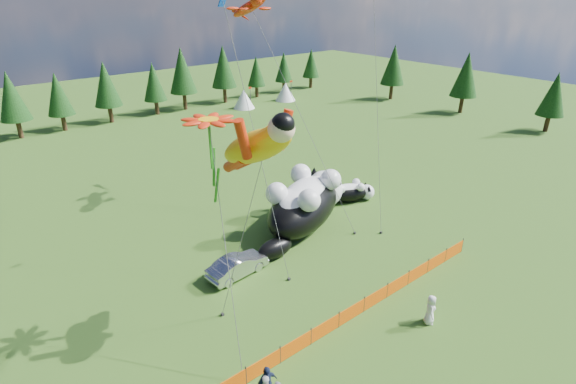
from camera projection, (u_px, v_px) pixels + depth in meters
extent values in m
plane|color=#173B0A|center=(315.00, 293.00, 26.93)|extent=(160.00, 160.00, 0.00)
cylinder|color=#262626|center=(246.00, 375.00, 20.57)|extent=(0.06, 0.06, 1.10)
cylinder|color=#262626|center=(280.00, 355.00, 21.72)|extent=(0.06, 0.06, 1.10)
cylinder|color=#262626|center=(311.00, 336.00, 22.87)|extent=(0.06, 0.06, 1.10)
cylinder|color=#262626|center=(339.00, 319.00, 24.02)|extent=(0.06, 0.06, 1.10)
cylinder|color=#262626|center=(364.00, 304.00, 25.17)|extent=(0.06, 0.06, 1.10)
cylinder|color=#262626|center=(387.00, 290.00, 26.31)|extent=(0.06, 0.06, 1.10)
cylinder|color=#262626|center=(408.00, 278.00, 27.46)|extent=(0.06, 0.06, 1.10)
cylinder|color=#262626|center=(428.00, 266.00, 28.61)|extent=(0.06, 0.06, 1.10)
cylinder|color=#262626|center=(446.00, 255.00, 29.76)|extent=(0.06, 0.06, 1.10)
cylinder|color=#262626|center=(462.00, 245.00, 30.91)|extent=(0.06, 0.06, 1.10)
cube|color=#EC5604|center=(264.00, 365.00, 21.17)|extent=(2.00, 0.04, 0.90)
cube|color=#EC5604|center=(296.00, 346.00, 22.32)|extent=(2.00, 0.04, 0.90)
cube|color=#EC5604|center=(325.00, 328.00, 23.47)|extent=(2.00, 0.04, 0.90)
cube|color=#EC5604|center=(352.00, 312.00, 24.61)|extent=(2.00, 0.04, 0.90)
cube|color=#EC5604|center=(376.00, 298.00, 25.76)|extent=(2.00, 0.04, 0.90)
cube|color=#EC5604|center=(398.00, 285.00, 26.91)|extent=(2.00, 0.04, 0.90)
cube|color=#EC5604|center=(418.00, 272.00, 28.06)|extent=(2.00, 0.04, 0.90)
cube|color=#EC5604|center=(437.00, 261.00, 29.21)|extent=(2.00, 0.04, 0.90)
cube|color=#EC5604|center=(454.00, 251.00, 30.35)|extent=(2.00, 0.04, 0.90)
ellipsoid|color=black|center=(304.00, 207.00, 33.63)|extent=(9.58, 7.29, 3.47)
ellipsoid|color=white|center=(304.00, 196.00, 33.27)|extent=(7.17, 5.35, 2.12)
sphere|color=white|center=(324.00, 189.00, 37.01)|extent=(3.09, 3.09, 3.09)
sphere|color=#FB6166|center=(330.00, 183.00, 38.08)|extent=(0.43, 0.43, 0.43)
ellipsoid|color=black|center=(275.00, 248.00, 30.30)|extent=(3.02, 2.35, 1.35)
cone|color=black|center=(335.00, 177.00, 36.12)|extent=(1.08, 1.08, 1.08)
cone|color=black|center=(314.00, 173.00, 36.86)|extent=(1.08, 1.08, 1.08)
sphere|color=white|center=(301.00, 174.00, 35.18)|extent=(1.62, 1.62, 1.62)
sphere|color=white|center=(331.00, 180.00, 34.17)|extent=(1.62, 1.62, 1.62)
sphere|color=white|center=(277.00, 194.00, 31.88)|extent=(1.62, 1.62, 1.62)
sphere|color=white|center=(309.00, 200.00, 30.87)|extent=(1.62, 1.62, 1.62)
ellipsoid|color=black|center=(348.00, 193.00, 38.22)|extent=(4.05, 3.14, 1.47)
ellipsoid|color=white|center=(348.00, 189.00, 38.07)|extent=(3.03, 2.31, 0.90)
sphere|color=white|center=(367.00, 192.00, 38.62)|extent=(1.31, 1.31, 1.31)
sphere|color=#FB6166|center=(373.00, 191.00, 38.74)|extent=(0.18, 0.18, 0.18)
ellipsoid|color=black|center=(326.00, 200.00, 38.00)|extent=(1.28, 1.01, 0.57)
cone|color=black|center=(369.00, 188.00, 38.06)|extent=(0.46, 0.46, 0.46)
cone|color=black|center=(365.00, 185.00, 38.75)|extent=(0.46, 0.46, 0.46)
sphere|color=white|center=(356.00, 182.00, 38.59)|extent=(0.69, 0.69, 0.69)
sphere|color=white|center=(361.00, 187.00, 37.66)|extent=(0.69, 0.69, 0.69)
sphere|color=white|center=(337.00, 184.00, 38.23)|extent=(0.69, 0.69, 0.69)
sphere|color=white|center=(341.00, 189.00, 37.29)|extent=(0.69, 0.69, 0.69)
imported|color=silver|center=(238.00, 266.00, 28.42)|extent=(4.27, 1.86, 1.36)
imported|color=#161F3D|center=(267.00, 384.00, 19.59)|extent=(1.15, 0.62, 1.94)
imported|color=silver|center=(430.00, 310.00, 24.24)|extent=(1.01, 0.99, 1.76)
cylinder|color=#595959|center=(238.00, 239.00, 22.52)|extent=(0.03, 0.03, 10.45)
cube|color=#262626|center=(223.00, 314.00, 25.10)|extent=(0.15, 0.15, 0.16)
cylinder|color=#595959|center=(302.00, 120.00, 33.37)|extent=(0.03, 0.03, 18.53)
cube|color=#262626|center=(355.00, 233.00, 33.36)|extent=(0.15, 0.15, 0.16)
cylinder|color=#595959|center=(227.00, 256.00, 20.01)|extent=(0.03, 0.03, 12.03)
cube|color=#262626|center=(244.00, 383.00, 20.77)|extent=(0.15, 0.15, 0.16)
cube|color=#218317|center=(212.00, 169.00, 20.21)|extent=(0.18, 0.18, 3.92)
cylinder|color=#595959|center=(258.00, 150.00, 26.03)|extent=(0.03, 0.03, 16.57)
cube|color=#262626|center=(289.00, 279.00, 28.12)|extent=(0.15, 0.15, 0.16)
cylinder|color=#595959|center=(376.00, 62.00, 32.06)|extent=(0.03, 0.03, 24.69)
cube|color=#262626|center=(381.00, 232.00, 33.43)|extent=(0.15, 0.15, 0.16)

